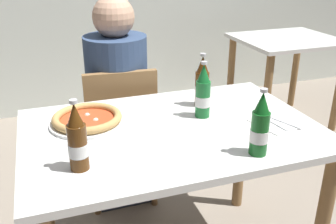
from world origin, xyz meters
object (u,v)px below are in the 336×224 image
Objects in this scene: dining_table_main at (172,152)px; chair_behind_table at (120,129)px; beer_bottle_center at (202,84)px; napkin_with_cutlery at (277,122)px; diner_seated at (119,109)px; beer_bottle_right at (77,141)px; dining_table_background at (286,57)px; beer_bottle_left at (260,127)px; beer_bottle_extra at (203,94)px; pizza_margherita_near at (87,119)px.

chair_behind_table is (-0.09, 0.61, -0.15)m from dining_table_main.
napkin_with_cutlery is (0.22, -0.29, -0.10)m from beer_bottle_center.
beer_bottle_right is (-0.31, -0.85, 0.27)m from diner_seated.
beer_bottle_left reaches higher than dining_table_background.
beer_bottle_right reaches higher than dining_table_main.
beer_bottle_extra reaches higher than dining_table_background.
pizza_margherita_near is at bearing 170.15° from beer_bottle_extra.
pizza_margherita_near is (-1.78, -1.12, 0.18)m from dining_table_background.
pizza_margherita_near is at bearing 77.94° from beer_bottle_right.
beer_bottle_right is 1.00× the size of beer_bottle_extra.
chair_behind_table is at bearing -156.72° from dining_table_background.
beer_bottle_left reaches higher than dining_table_main.
chair_behind_table reaches higher than pizza_margherita_near.
chair_behind_table is at bearing 126.53° from napkin_with_cutlery.
dining_table_main is 0.49m from beer_bottle_right.
pizza_margherita_near is at bearing 161.45° from napkin_with_cutlery.
beer_bottle_left is (0.31, -0.96, 0.27)m from diner_seated.
chair_behind_table reaches higher than napkin_with_cutlery.
napkin_with_cutlery is (0.22, 0.20, -0.10)m from beer_bottle_left.
beer_bottle_left is (0.31, -0.91, 0.37)m from chair_behind_table.
beer_bottle_center is (0.53, 0.04, 0.08)m from pizza_margherita_near.
beer_bottle_extra is at bearing 98.34° from beer_bottle_left.
pizza_margherita_near is at bearing 67.97° from chair_behind_table.
dining_table_main is at bearing 103.14° from chair_behind_table.
chair_behind_table is 1.03m from beer_bottle_left.
diner_seated is 4.89× the size of beer_bottle_right.
beer_bottle_right is at bearing -141.56° from dining_table_background.
dining_table_main and dining_table_background have the same top height.
diner_seated is 4.89× the size of beer_bottle_center.
dining_table_main is 0.99× the size of diner_seated.
beer_bottle_extra reaches higher than dining_table_main.
beer_bottle_right is 1.15× the size of napkin_with_cutlery.
dining_table_main is 0.28m from beer_bottle_extra.
dining_table_main is 5.59× the size of napkin_with_cutlery.
diner_seated is at bearing 97.57° from dining_table_main.
beer_bottle_extra is at bearing 119.87° from chair_behind_table.
diner_seated is (-0.09, 0.66, -0.05)m from dining_table_main.
beer_bottle_left is at bearing -81.66° from beer_bottle_extra.
dining_table_main is 4.86× the size of beer_bottle_right.
beer_bottle_extra is (-0.05, -0.12, 0.00)m from beer_bottle_center.
beer_bottle_center is at bearing -57.57° from diner_seated.
chair_behind_table is 0.71m from beer_bottle_extra.
beer_bottle_extra is (-1.29, -1.21, 0.26)m from dining_table_background.
chair_behind_table reaches higher than dining_table_background.
pizza_margherita_near is 0.71m from beer_bottle_left.
beer_bottle_center is 1.15× the size of napkin_with_cutlery.
dining_table_main is 0.43m from beer_bottle_left.
chair_behind_table is 0.94m from beer_bottle_right.
beer_bottle_center is (0.30, -0.47, 0.27)m from diner_seated.
beer_bottle_left is at bearing -128.18° from dining_table_background.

